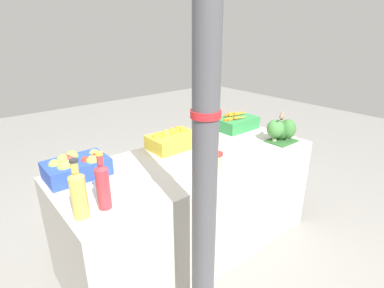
# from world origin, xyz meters

# --- Properties ---
(ground_plane) EXTENTS (10.00, 10.00, 0.00)m
(ground_plane) POSITION_xyz_m (0.00, 0.00, 0.00)
(ground_plane) COLOR gray
(market_table) EXTENTS (1.85, 0.76, 0.75)m
(market_table) POSITION_xyz_m (0.00, 0.00, 0.37)
(market_table) COLOR #B7B2A8
(market_table) RESTS_ON ground_plane
(support_pole) EXTENTS (0.12, 0.12, 2.31)m
(support_pole) POSITION_xyz_m (-0.44, -0.61, 1.16)
(support_pole) COLOR #4C4C51
(support_pole) RESTS_ON ground_plane
(apple_crate) EXTENTS (0.36, 0.24, 0.14)m
(apple_crate) POSITION_xyz_m (-0.71, 0.23, 0.81)
(apple_crate) COLOR #2847B7
(apple_crate) RESTS_ON market_table
(orange_crate) EXTENTS (0.36, 0.24, 0.14)m
(orange_crate) POSITION_xyz_m (0.01, 0.24, 0.81)
(orange_crate) COLOR gold
(orange_crate) RESTS_ON market_table
(carrot_crate) EXTENTS (0.36, 0.24, 0.14)m
(carrot_crate) POSITION_xyz_m (0.71, 0.23, 0.81)
(carrot_crate) COLOR #2D8442
(carrot_crate) RESTS_ON market_table
(broccoli_pile) EXTENTS (0.23, 0.19, 0.18)m
(broccoli_pile) POSITION_xyz_m (0.75, -0.20, 0.84)
(broccoli_pile) COLOR #2D602D
(broccoli_pile) RESTS_ON market_table
(juice_bottle_golden) EXTENTS (0.07, 0.07, 0.30)m
(juice_bottle_golden) POSITION_xyz_m (-0.85, -0.20, 0.87)
(juice_bottle_golden) COLOR gold
(juice_bottle_golden) RESTS_ON market_table
(juice_bottle_ruby) EXTENTS (0.07, 0.07, 0.30)m
(juice_bottle_ruby) POSITION_xyz_m (-0.73, -0.20, 0.88)
(juice_bottle_ruby) COLOR #B2333D
(juice_bottle_ruby) RESTS_ON market_table
(pickle_jar) EXTENTS (0.10, 0.10, 0.10)m
(pickle_jar) POSITION_xyz_m (0.01, -0.22, 0.80)
(pickle_jar) COLOR #B2C684
(pickle_jar) RESTS_ON market_table
(sparrow_bird) EXTENTS (0.12, 0.08, 0.05)m
(sparrow_bird) POSITION_xyz_m (0.73, -0.20, 0.96)
(sparrow_bird) COLOR #4C3D2D
(sparrow_bird) RESTS_ON broccoli_pile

